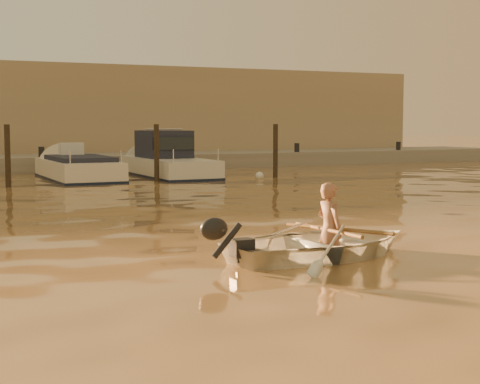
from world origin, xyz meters
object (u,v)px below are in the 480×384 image
person (330,229)px  moored_boat_3 (78,173)px  dinghy (324,243)px  moored_boat_4 (169,160)px

person → moored_boat_3: 17.03m
dinghy → person: 0.23m
person → moored_boat_3: bearing=-6.3°
person → moored_boat_3: size_ratio=0.24×
person → moored_boat_4: 17.40m
moored_boat_4 → person: bearing=-101.9°
person → moored_boat_4: (3.59, 17.03, 0.20)m
dinghy → moored_boat_4: 17.44m
person → moored_boat_4: bearing=-17.8°
moored_boat_3 → moored_boat_4: size_ratio=0.94×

